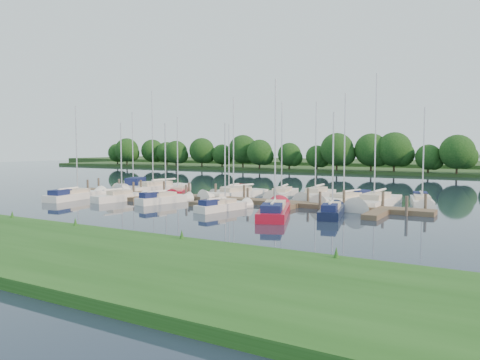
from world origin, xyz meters
The scene contains 23 objects.
ground centered at (0.00, 0.00, 0.00)m, with size 260.00×260.00×0.00m, color #182431.
dock centered at (0.00, 7.31, 0.20)m, with size 40.00×6.00×0.40m.
mooring_pilings centered at (0.00, 8.43, 0.60)m, with size 38.24×2.84×2.00m.
far_shore centered at (0.00, 75.00, 0.30)m, with size 180.00×30.00×0.60m, color #264219.
distant_hill centered at (0.00, 100.00, 0.70)m, with size 220.00×40.00×1.40m, color #2B4A20.
treeline centered at (0.05, 61.90, 4.16)m, with size 146.27×9.87×8.30m.
sailboat_n_0 centered at (-17.16, 13.63, 0.28)m, with size 3.65×8.06×10.33m.
motorboat centered at (-15.64, 12.11, 0.39)m, with size 4.21×7.07×2.01m.
sailboat_n_2 centered at (-12.27, 11.99, 0.28)m, with size 4.10×10.00×12.60m.
sailboat_n_3 centered at (-7.66, 10.61, 0.27)m, with size 4.43×6.94×9.14m.
sailboat_n_4 centered at (-2.73, 13.99, 0.31)m, with size 1.60×6.45×8.32m.
sailboat_n_5 centered at (-0.44, 11.19, 0.28)m, with size 3.93×8.70×11.04m.
sailboat_n_6 centered at (3.61, 14.29, 0.27)m, with size 3.38×8.47×10.61m.
sailboat_n_7 centered at (7.50, 14.37, 0.28)m, with size 2.18×8.16×10.55m.
sailboat_n_8 centered at (11.23, 12.63, 0.31)m, with size 3.83×8.77×10.94m.
sailboat_n_9 centered at (14.39, 11.24, 0.28)m, with size 2.84×9.85×12.47m.
sailboat_n_10 centered at (17.90, 14.52, 0.31)m, with size 3.15×7.49×9.42m.
sailboat_s_0 centered at (-14.19, 1.59, 0.32)m, with size 2.83×7.98×10.08m.
sailboat_s_1 centered at (-8.99, 2.79, 0.28)m, with size 2.31×6.35×8.26m.
sailboat_s_2 centered at (-4.08, 3.55, 0.32)m, with size 2.57×6.25×8.12m.
sailboat_s_3 centered at (3.69, 2.10, 0.31)m, with size 2.45×6.10×7.83m.
sailboat_s_4 centered at (8.99, 1.46, 0.32)m, with size 4.64×8.75×11.20m.
sailboat_s_5 centered at (12.90, 3.75, 0.32)m, with size 2.80×6.65×8.56m.
Camera 1 is at (25.11, -31.53, 5.49)m, focal length 35.00 mm.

